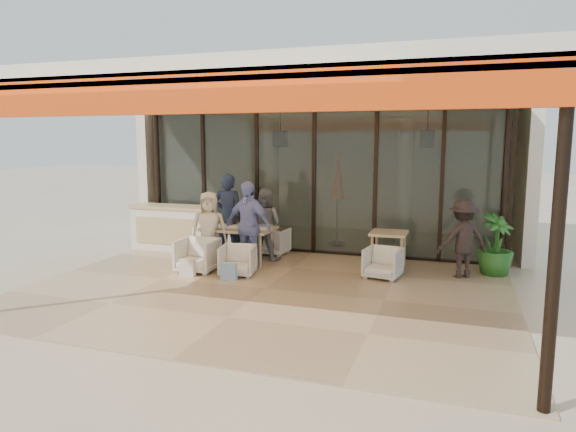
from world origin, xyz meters
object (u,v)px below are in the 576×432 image
Objects in this scene: host_counter at (172,228)px; side_table at (389,237)px; potted_palm at (496,245)px; chair_near_right at (238,259)px; standing_woman at (463,239)px; diner_grey at (265,224)px; dining_table at (238,230)px; chair_far_left at (238,239)px; diner_periwinkle at (248,226)px; chair_far_right at (273,240)px; side_chair at (383,262)px; chair_near_left at (198,254)px; diner_cream at (209,229)px; diner_navy at (228,216)px.

host_counter is 4.96m from side_table.
side_table is 1.96m from potted_palm.
standing_woman reaches higher than chair_near_right.
diner_grey is at bearing -30.40° from standing_woman.
dining_table is 2.44× the size of chair_far_left.
diner_periwinkle is (0.43, -0.46, 0.18)m from dining_table.
host_counter is at bearing -30.97° from standing_woman.
chair_far_right reaches higher than side_chair.
diner_grey is 1.05× the size of standing_woman.
dining_table is at bearing 102.64° from chair_near_right.
standing_woman is (4.80, 1.16, 0.37)m from chair_near_left.
chair_near_left is 0.48× the size of diner_cream.
diner_grey is at bearing 78.64° from chair_near_right.
diner_cream is (-0.00, -1.40, 0.45)m from chair_far_left.
chair_near_right is 0.42× the size of diner_grey.
diner_grey is at bearing -4.93° from host_counter.
side_chair is (0.00, -0.75, -0.32)m from side_table.
chair_far_right is at bearing 169.67° from side_table.
side_chair is at bearing -7.35° from standing_woman.
diner_navy is 1.24× the size of standing_woman.
diner_periwinkle reaches higher than standing_woman.
standing_woman is at bearing 11.54° from chair_near_left.
host_counter is 2.88× the size of chair_near_right.
chair_near_left is 0.62× the size of potted_palm.
chair_far_left is at bearing 113.70° from dining_table.
chair_near_left is at bearing 69.04° from chair_far_right.
host_counter is 1.58× the size of potted_palm.
diner_navy is 1.20× the size of diner_cream.
side_table is at bearing 32.79° from diner_periwinkle.
side_chair is at bearing -90.00° from side_table.
chair_near_right is at bearing -34.19° from host_counter.
chair_near_left is at bearing -163.81° from potted_palm.
chair_far_right is 0.36× the size of diner_navy.
diner_cream reaches higher than chair_near_left.
potted_palm is at bearing 33.16° from side_chair.
dining_table is 1.10m from chair_far_left.
dining_table is at bearing -18.51° from host_counter.
standing_woman reaches higher than potted_palm.
standing_woman reaches higher than side_chair.
host_counter is 2.89× the size of side_chair.
side_table reaches higher than side_chair.
side_table is (2.60, -0.47, 0.31)m from chair_far_right.
diner_navy is at bearing 109.60° from chair_near_right.
standing_woman is at bearing -10.85° from side_table.
potted_palm is at bearing -172.81° from standing_woman.
diner_grey is 2.05× the size of side_table.
dining_table reaches higher than chair_far_right.
chair_near_left is 0.64m from diner_cream.
chair_near_left is 0.97× the size of side_table.
diner_periwinkle reaches higher than chair_near_left.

